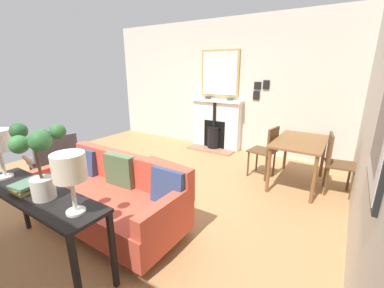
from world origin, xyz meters
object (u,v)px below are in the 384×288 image
Objects in this scene: sofa at (111,197)px; fireplace at (216,126)px; dining_table at (300,146)px; book_stack at (30,186)px; mantel_bowl_near at (208,97)px; table_lamp_far_end at (69,169)px; potted_plant at (38,155)px; mantel_bowl_far at (230,99)px; armchair_accent at (54,157)px; dining_chair_near_fireplace at (267,148)px; ottoman at (153,175)px; console_table at (38,202)px; dining_chair_by_back_wall at (335,159)px.

fireplace is at bearing -174.05° from sofa.
fireplace reaches higher than sofa.
dining_table is at bearing 144.83° from sofa.
mantel_bowl_near is at bearing -173.37° from book_stack.
table_lamp_far_end is 0.75m from book_stack.
mantel_bowl_near is at bearing -169.43° from potted_plant.
mantel_bowl_far is 4.13m from potted_plant.
dining_chair_near_fireplace reaches higher than armchair_accent.
table_lamp_far_end is at bearing 91.98° from potted_plant.
dining_chair_near_fireplace reaches higher than book_stack.
sofa is 2.25× the size of armchair_accent.
table_lamp_far_end reaches higher than sofa.
ottoman is (2.39, 0.17, -0.27)m from fireplace.
dining_chair_near_fireplace is at bearing 162.90° from potted_plant.
dining_table is (-3.09, 1.44, -0.50)m from potted_plant.
dining_chair_by_back_wall reaches higher than console_table.
armchair_accent is at bearing -56.75° from dining_table.
mantel_bowl_near is at bearing -90.00° from mantel_bowl_far.
armchair_accent is at bearing -114.89° from table_lamp_far_end.
mantel_bowl_far reaches higher than dining_chair_near_fireplace.
mantel_bowl_near is 0.21× the size of potted_plant.
potted_plant is at bearing 7.37° from fireplace.
fireplace is 1.89× the size of potted_plant.
potted_plant reaches higher than sofa.
table_lamp_far_end is at bearing 15.80° from mantel_bowl_near.
book_stack is 3.79m from dining_chair_by_back_wall.
sofa is 2.57m from dining_chair_near_fireplace.
sofa is 1.62× the size of dining_table.
book_stack is at bearing 2.28° from ottoman.
fireplace is 2.56× the size of table_lamp_far_end.
console_table is at bearing 5.73° from ottoman.
potted_plant is at bearing -32.12° from dining_chair_by_back_wall.
dining_chair_by_back_wall is at bearing 68.87° from mantel_bowl_near.
armchair_accent is 1.32× the size of potted_plant.
mantel_bowl_near is 0.15× the size of dining_chair_by_back_wall.
mantel_bowl_near is 0.97× the size of mantel_bowl_far.
table_lamp_far_end is 1.66× the size of book_stack.
potted_plant is (4.12, 0.77, -0.02)m from mantel_bowl_near.
fireplace is at bearing -176.66° from book_stack.
armchair_accent is 1.85m from console_table.
mantel_bowl_far is 3.43m from sofa.
armchair_accent is at bearing -119.97° from potted_plant.
dining_chair_by_back_wall reaches higher than dining_table.
fireplace reaches higher than dining_chair_by_back_wall.
sofa is 1.13m from potted_plant.
dining_chair_near_fireplace is at bearing -88.61° from dining_table.
console_table is at bearing 0.49° from mantel_bowl_far.
armchair_accent is at bearing -124.25° from book_stack.
book_stack is (4.11, 0.48, -0.36)m from mantel_bowl_near.
fireplace is 0.69m from mantel_bowl_near.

